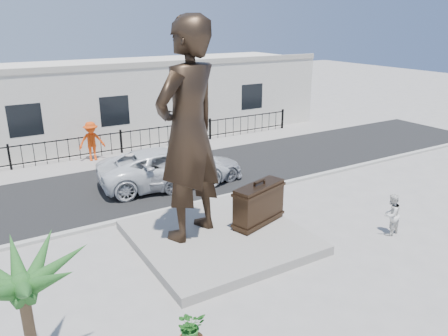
% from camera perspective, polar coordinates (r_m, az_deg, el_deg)
% --- Properties ---
extents(ground, '(100.00, 100.00, 0.00)m').
position_cam_1_polar(ground, '(13.67, 4.41, -11.52)').
color(ground, '#9E9991').
rests_on(ground, ground).
extents(street, '(40.00, 7.00, 0.01)m').
position_cam_1_polar(street, '(20.09, -8.84, -1.46)').
color(street, black).
rests_on(street, ground).
extents(curb, '(40.00, 0.25, 0.12)m').
position_cam_1_polar(curb, '(17.09, -4.33, -4.79)').
color(curb, '#A5A399').
rests_on(curb, ground).
extents(far_sidewalk, '(40.00, 2.50, 0.02)m').
position_cam_1_polar(far_sidewalk, '(23.66, -12.57, 1.46)').
color(far_sidewalk, '#9E9991').
rests_on(far_sidewalk, ground).
extents(plinth, '(5.20, 5.20, 0.30)m').
position_cam_1_polar(plinth, '(14.46, -0.69, -8.98)').
color(plinth, gray).
rests_on(plinth, ground).
extents(fence, '(22.00, 0.10, 1.20)m').
position_cam_1_polar(fence, '(24.23, -13.28, 3.27)').
color(fence, black).
rests_on(fence, ground).
extents(building, '(28.00, 7.00, 4.40)m').
position_cam_1_polar(building, '(27.84, -16.28, 8.38)').
color(building, silver).
rests_on(building, ground).
extents(statue, '(2.90, 2.44, 6.77)m').
position_cam_1_polar(statue, '(13.20, -4.69, 4.70)').
color(statue, black).
rests_on(statue, plinth).
extents(suitcase, '(2.09, 1.20, 1.41)m').
position_cam_1_polar(suitcase, '(14.78, 4.57, -4.73)').
color(suitcase, black).
rests_on(suitcase, plinth).
extents(tourist, '(0.77, 0.64, 1.44)m').
position_cam_1_polar(tourist, '(15.67, 21.00, -5.69)').
color(tourist, silver).
rests_on(tourist, ground).
extents(car_white, '(6.04, 3.34, 1.60)m').
position_cam_1_polar(car_white, '(19.14, -7.63, 0.12)').
color(car_white, silver).
rests_on(car_white, street).
extents(car_silver, '(4.76, 1.96, 1.38)m').
position_cam_1_polar(car_silver, '(19.27, -4.29, 0.03)').
color(car_silver, '#ABACB0').
rests_on(car_silver, street).
extents(worker, '(1.35, 0.83, 2.01)m').
position_cam_1_polar(worker, '(23.21, -16.90, 3.37)').
color(worker, '#DB400B').
rests_on(worker, far_sidewalk).
extents(shrub, '(0.62, 0.54, 0.68)m').
position_cam_1_polar(shrub, '(9.86, -4.40, -19.86)').
color(shrub, '#286D23').
rests_on(shrub, planter).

